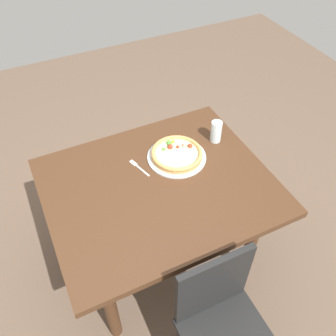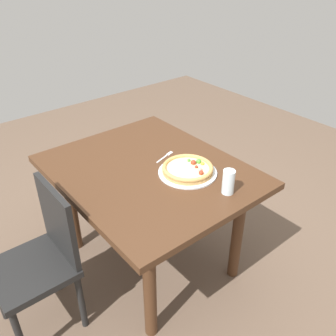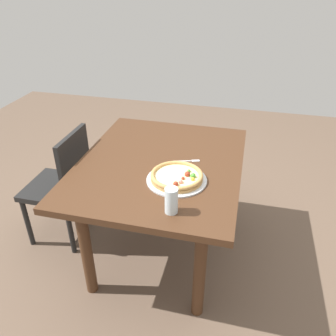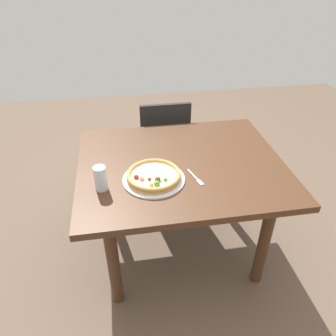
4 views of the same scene
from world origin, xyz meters
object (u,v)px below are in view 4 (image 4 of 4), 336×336
Objects in this scene: drinking_glass at (101,178)px; pizza at (154,176)px; dining_table at (181,176)px; plate at (154,179)px; fork at (196,178)px; chair_near at (163,143)px.

pizza is at bearing -173.23° from drinking_glass.
plate is (0.18, 0.15, 0.11)m from dining_table.
pizza reaches higher than dining_table.
fork is (-0.23, 0.02, -0.03)m from pizza.
chair_near reaches higher than pizza.
chair_near is (0.00, -0.71, -0.17)m from dining_table.
dining_table is at bearing -141.08° from pizza.
dining_table is 0.26m from plate.
fork is (-0.23, 0.03, -0.00)m from plate.
plate is at bearing -108.58° from pizza.
drinking_glass reaches higher than dining_table.
plate is 0.03m from pizza.
plate is at bearing -101.66° from chair_near.
dining_table is 0.73m from chair_near.
chair_near is at bearing -101.98° from pizza.
chair_near is 0.93m from pizza.
plate is at bearing -172.90° from drinking_glass.
pizza is 0.28m from drinking_glass.
dining_table is at bearing -89.67° from chair_near.
drinking_glass reaches higher than chair_near.
chair_near is 5.31× the size of fork.
drinking_glass is at bearing 6.77° from pizza.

